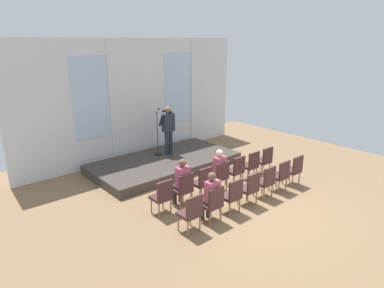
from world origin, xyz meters
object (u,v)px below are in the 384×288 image
object	(u,v)px
chair_r0_c3	(220,175)
audience_r1_c1	(211,194)
chair_r1_c5	(281,174)
chair_r1_c4	(266,180)
chair_r0_c4	(236,169)
chair_r0_c0	(163,195)
chair_r0_c2	(203,181)
chair_r1_c3	(250,187)
speaker	(168,127)
audience_r0_c1	(182,180)
mic_stand	(158,145)
chair_r1_c6	(294,168)
chair_r0_c1	(184,188)
chair_r1_c0	(191,211)
chair_r1_c2	(232,194)
audience_r0_c3	(218,168)
chair_r1_c1	(213,202)
chair_r0_c6	(265,159)
chair_r0_c5	(251,164)

from	to	relation	value
chair_r0_c3	audience_r1_c1	distance (m)	1.69
chair_r0_c3	chair_r1_c5	size ratio (longest dim) A/B	1.00
chair_r0_c3	chair_r1_c4	world-z (taller)	same
chair_r0_c4	audience_r1_c1	world-z (taller)	audience_r1_c1
chair_r0_c0	chair_r0_c2	world-z (taller)	same
chair_r1_c3	chair_r1_c5	xyz separation A→B (m)	(1.35, 0.00, 0.00)
speaker	audience_r0_c1	xyz separation A→B (m)	(-1.75, -2.89, -0.57)
chair_r0_c0	audience_r1_c1	distance (m)	1.23
mic_stand	chair_r0_c0	size ratio (longest dim) A/B	1.65
mic_stand	chair_r1_c6	world-z (taller)	mic_stand
chair_r0_c1	chair_r1_c0	world-z (taller)	same
chair_r0_c0	chair_r1_c2	size ratio (longest dim) A/B	1.00
speaker	chair_r0_c0	bearing A→B (deg)	-129.12
speaker	chair_r0_c1	distance (m)	3.53
mic_stand	chair_r0_c3	xyz separation A→B (m)	(-0.10, -3.20, -0.10)
speaker	chair_r1_c2	world-z (taller)	speaker
audience_r0_c3	chair_r1_c5	size ratio (longest dim) A/B	1.36
speaker	chair_r1_c1	size ratio (longest dim) A/B	1.83
chair_r0_c6	chair_r1_c3	xyz separation A→B (m)	(-2.02, -1.09, 0.00)
chair_r1_c5	audience_r0_c1	bearing A→B (deg)	156.45
chair_r0_c0	chair_r0_c5	bearing A→B (deg)	0.00
audience_r0_c1	audience_r1_c1	world-z (taller)	audience_r0_c1
audience_r0_c1	chair_r0_c5	bearing A→B (deg)	-1.74
speaker	chair_r0_c2	bearing A→B (deg)	-109.81
chair_r1_c1	chair_r1_c5	distance (m)	2.70
mic_stand	speaker	bearing A→B (deg)	-36.67
mic_stand	chair_r0_c6	world-z (taller)	mic_stand
chair_r1_c4	chair_r1_c1	bearing A→B (deg)	180.00
chair_r0_c0	chair_r0_c6	xyz separation A→B (m)	(4.04, 0.00, 0.00)
chair_r1_c1	chair_r1_c3	size ratio (longest dim) A/B	1.00
chair_r1_c2	chair_r0_c0	bearing A→B (deg)	140.97
chair_r0_c6	chair_r1_c6	world-z (taller)	same
audience_r0_c1	chair_r1_c1	xyz separation A→B (m)	(0.00, -1.17, -0.19)
chair_r0_c1	chair_r1_c6	distance (m)	3.54
speaker	chair_r1_c4	xyz separation A→B (m)	(0.28, -4.07, -0.76)
chair_r0_c1	chair_r1_c6	size ratio (longest dim) A/B	1.00
chair_r0_c5	chair_r1_c5	bearing A→B (deg)	-90.00
chair_r0_c1	chair_r1_c3	bearing A→B (deg)	-39.03
audience_r0_c1	chair_r1_c4	xyz separation A→B (m)	(2.02, -1.17, -0.19)
chair_r0_c0	mic_stand	bearing A→B (deg)	56.48
speaker	audience_r0_c1	world-z (taller)	speaker
chair_r1_c2	chair_r1_c6	size ratio (longest dim) A/B	1.00
chair_r0_c1	chair_r1_c5	world-z (taller)	same
chair_r0_c2	chair_r1_c4	world-z (taller)	same
chair_r0_c0	chair_r1_c5	distance (m)	3.54
chair_r0_c0	speaker	bearing A→B (deg)	50.88
chair_r0_c6	chair_r1_c6	xyz separation A→B (m)	(0.00, -1.09, 0.00)
chair_r0_c4	chair_r1_c1	distance (m)	2.30
chair_r1_c5	chair_r1_c6	bearing A→B (deg)	0.00
chair_r0_c5	chair_r1_c2	size ratio (longest dim) A/B	1.00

